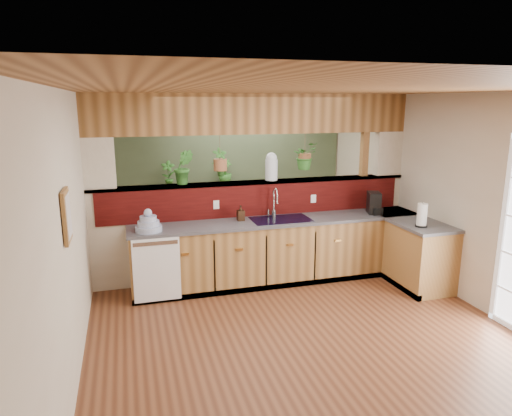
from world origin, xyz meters
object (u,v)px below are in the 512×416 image
object	(u,v)px
faucet	(274,201)
soap_dispenser	(241,213)
coffee_maker	(374,204)
paper_towel	(422,216)
glass_jar	(271,166)
dish_stack	(149,224)
shelving_console	(206,213)

from	to	relation	value
faucet	soap_dispenser	bearing A→B (deg)	-172.10
coffee_maker	paper_towel	world-z (taller)	paper_towel
coffee_maker	glass_jar	world-z (taller)	glass_jar
soap_dispenser	faucet	bearing A→B (deg)	7.90
dish_stack	soap_dispenser	world-z (taller)	dish_stack
coffee_maker	faucet	bearing A→B (deg)	-169.06
soap_dispenser	dish_stack	bearing A→B (deg)	-170.88
faucet	coffee_maker	distance (m)	1.48
coffee_maker	shelving_console	bearing A→B (deg)	150.88
soap_dispenser	paper_towel	xyz separation A→B (m)	(2.18, -0.96, 0.04)
dish_stack	glass_jar	bearing A→B (deg)	15.32
coffee_maker	glass_jar	bearing A→B (deg)	-177.32
faucet	dish_stack	distance (m)	1.78
shelving_console	faucet	bearing A→B (deg)	-60.35
glass_jar	shelving_console	size ratio (longest dim) A/B	0.25
coffee_maker	paper_towel	distance (m)	0.85
shelving_console	glass_jar	bearing A→B (deg)	-58.08
faucet	shelving_console	size ratio (longest dim) A/B	0.27
dish_stack	paper_towel	size ratio (longest dim) A/B	1.01
coffee_maker	paper_towel	bearing A→B (deg)	-56.13
shelving_console	dish_stack	bearing A→B (deg)	-102.06
faucet	coffee_maker	world-z (taller)	faucet
dish_stack	paper_towel	distance (m)	3.51
soap_dispenser	shelving_console	xyz separation A→B (m)	(-0.11, 2.19, -0.51)
dish_stack	coffee_maker	size ratio (longest dim) A/B	1.07
coffee_maker	paper_towel	size ratio (longest dim) A/B	0.95
soap_dispenser	shelving_console	distance (m)	2.25
paper_towel	glass_jar	distance (m)	2.14
faucet	paper_towel	distance (m)	1.97
paper_towel	faucet	bearing A→B (deg)	148.47
dish_stack	coffee_maker	bearing A→B (deg)	1.12
paper_towel	shelving_console	distance (m)	3.93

